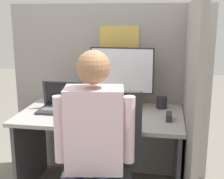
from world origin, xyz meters
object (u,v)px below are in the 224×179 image
at_px(carrot_toy, 124,123).
at_px(coffee_mug, 162,103).
at_px(paper_box, 122,102).
at_px(stapler, 169,117).
at_px(laptop, 61,105).
at_px(office_chair, 101,171).
at_px(monitor, 122,72).
at_px(person, 91,146).

distance_m(carrot_toy, coffee_mug, 0.57).
xyz_separation_m(paper_box, stapler, (0.41, -0.29, -0.01)).
bearing_deg(coffee_mug, laptop, -165.06).
bearing_deg(stapler, laptop, 174.72).
bearing_deg(office_chair, coffee_mug, 66.20).
xyz_separation_m(carrot_toy, office_chair, (-0.10, -0.32, -0.22)).
bearing_deg(office_chair, stapler, 50.60).
xyz_separation_m(monitor, coffee_mug, (0.34, 0.01, -0.26)).
relative_size(paper_box, person, 0.22).
xyz_separation_m(monitor, office_chair, (-0.02, -0.81, -0.50)).
relative_size(paper_box, coffee_mug, 2.99).
distance_m(monitor, laptop, 0.59).
relative_size(carrot_toy, person, 0.12).
height_order(paper_box, carrot_toy, paper_box).
height_order(monitor, coffee_mug, monitor).
relative_size(monitor, carrot_toy, 3.48).
height_order(paper_box, coffee_mug, coffee_mug).
xyz_separation_m(office_chair, person, (-0.03, -0.16, 0.24)).
bearing_deg(paper_box, office_chair, -91.29).
distance_m(carrot_toy, person, 0.49).
bearing_deg(coffee_mug, carrot_toy, -117.43).
xyz_separation_m(carrot_toy, coffee_mug, (0.26, 0.50, 0.02)).
bearing_deg(carrot_toy, office_chair, -107.66).
relative_size(monitor, person, 0.41).
bearing_deg(person, paper_box, 87.41).
bearing_deg(office_chair, person, -99.12).
distance_m(paper_box, coffee_mug, 0.34).
distance_m(monitor, coffee_mug, 0.43).
bearing_deg(coffee_mug, office_chair, -113.80).
relative_size(monitor, stapler, 4.48).
distance_m(monitor, office_chair, 0.95).
relative_size(laptop, stapler, 2.92).
distance_m(stapler, carrot_toy, 0.38).
distance_m(laptop, carrot_toy, 0.63).
distance_m(stapler, coffee_mug, 0.31).
height_order(paper_box, laptop, laptop).
bearing_deg(paper_box, laptop, -157.24).
bearing_deg(laptop, carrot_toy, -26.32).
height_order(stapler, person, person).
bearing_deg(laptop, office_chair, -52.09).
xyz_separation_m(laptop, person, (0.44, -0.76, 0.00)).
relative_size(stapler, carrot_toy, 0.78).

